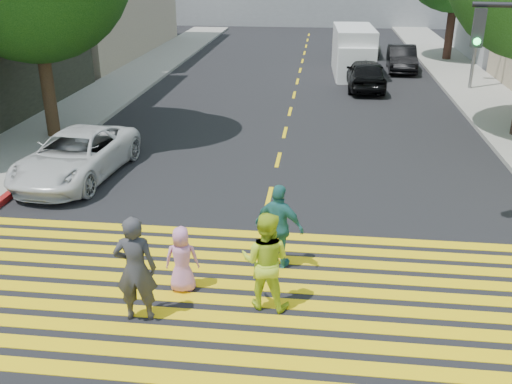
% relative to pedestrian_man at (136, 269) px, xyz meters
% --- Properties ---
extents(ground, '(120.00, 120.00, 0.00)m').
position_rel_pedestrian_man_xyz_m(ground, '(1.78, -0.27, -1.00)').
color(ground, black).
extents(sidewalk_left, '(3.00, 40.00, 0.15)m').
position_rel_pedestrian_man_xyz_m(sidewalk_left, '(-6.72, 21.73, -0.93)').
color(sidewalk_left, gray).
rests_on(sidewalk_left, ground).
extents(sidewalk_right, '(3.00, 60.00, 0.15)m').
position_rel_pedestrian_man_xyz_m(sidewalk_right, '(10.28, 14.73, -0.93)').
color(sidewalk_right, gray).
rests_on(sidewalk_right, ground).
extents(curb_red, '(0.20, 8.00, 0.16)m').
position_rel_pedestrian_man_xyz_m(curb_red, '(-5.12, 5.73, -0.92)').
color(curb_red, maroon).
rests_on(curb_red, ground).
extents(crosswalk, '(13.40, 5.30, 0.01)m').
position_rel_pedestrian_man_xyz_m(crosswalk, '(1.78, 1.00, -0.99)').
color(crosswalk, yellow).
rests_on(crosswalk, ground).
extents(lane_line, '(0.12, 34.40, 0.01)m').
position_rel_pedestrian_man_xyz_m(lane_line, '(1.78, 22.23, -1.00)').
color(lane_line, yellow).
rests_on(lane_line, ground).
extents(pedestrian_man, '(0.78, 0.56, 2.00)m').
position_rel_pedestrian_man_xyz_m(pedestrian_man, '(0.00, 0.00, 0.00)').
color(pedestrian_man, '#353538').
rests_on(pedestrian_man, ground).
extents(pedestrian_woman, '(1.01, 0.84, 1.88)m').
position_rel_pedestrian_man_xyz_m(pedestrian_woman, '(2.20, 0.66, -0.06)').
color(pedestrian_woman, '#BEDC27').
rests_on(pedestrian_woman, ground).
extents(pedestrian_child, '(0.71, 0.51, 1.33)m').
position_rel_pedestrian_man_xyz_m(pedestrian_child, '(0.56, 1.01, -0.34)').
color(pedestrian_child, pink).
rests_on(pedestrian_child, ground).
extents(pedestrian_extra, '(1.15, 0.78, 1.81)m').
position_rel_pedestrian_man_xyz_m(pedestrian_extra, '(2.33, 2.13, -0.09)').
color(pedestrian_extra, '#2D7875').
rests_on(pedestrian_extra, ground).
extents(white_sedan, '(2.62, 5.00, 1.34)m').
position_rel_pedestrian_man_xyz_m(white_sedan, '(-3.89, 6.54, -0.33)').
color(white_sedan, silver).
rests_on(white_sedan, ground).
extents(dark_car_near, '(1.87, 4.36, 1.47)m').
position_rel_pedestrian_man_xyz_m(dark_car_near, '(5.06, 19.26, -0.27)').
color(dark_car_near, black).
rests_on(dark_car_near, ground).
extents(silver_car, '(2.25, 5.15, 1.47)m').
position_rel_pedestrian_man_xyz_m(silver_car, '(5.54, 29.65, -0.26)').
color(silver_car, gray).
rests_on(silver_car, ground).
extents(dark_car_parked, '(1.62, 4.21, 1.37)m').
position_rel_pedestrian_man_xyz_m(dark_car_parked, '(7.33, 24.23, -0.32)').
color(dark_car_parked, black).
rests_on(dark_car_parked, ground).
extents(white_van, '(2.17, 5.30, 2.47)m').
position_rel_pedestrian_man_xyz_m(white_van, '(4.61, 22.70, 0.17)').
color(white_van, silver).
rests_on(white_van, ground).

